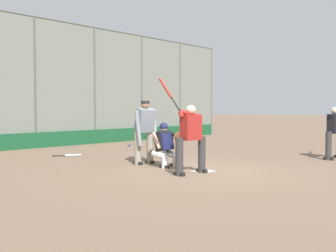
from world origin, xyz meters
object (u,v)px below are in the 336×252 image
Objects in this scene: catcher_behind_plate at (166,144)px; spare_bat_by_padding at (71,155)px; batter_at_plate at (190,136)px; equipment_bag_dugout_side at (160,137)px; spare_bat_near_backstop at (129,146)px; umpire_home at (145,130)px; batter_on_deck at (335,131)px.

catcher_behind_plate is 1.43× the size of spare_bat_by_padding.
spare_bat_by_padding is (0.05, -4.83, -0.82)m from batter_at_plate.
spare_bat_by_padding is at bearing 21.63° from equipment_bag_dugout_side.
spare_bat_near_backstop is at bearing 24.45° from equipment_bag_dugout_side.
spare_bat_by_padding is at bearing -83.37° from batter_at_plate.
spare_bat_near_backstop is (-2.89, -4.81, -0.55)m from catcher_behind_plate.
catcher_behind_plate is 5.64m from spare_bat_near_backstop.
umpire_home is at bearing -84.26° from catcher_behind_plate.
catcher_behind_plate is at bearing 15.97° from spare_bat_near_backstop.
catcher_behind_plate is 0.86× the size of equipment_bag_dugout_side.
batter_at_plate reaches higher than catcher_behind_plate.
batter_on_deck is at bearing -23.18° from spare_bat_by_padding.
batter_at_plate is at bearing 168.88° from batter_on_deck.
equipment_bag_dugout_side is at bearing 49.31° from spare_bat_by_padding.
batter_at_plate is at bearing 86.10° from umpire_home.
batter_at_plate is at bearing -61.69° from spare_bat_by_padding.
umpire_home is 0.80× the size of batter_on_deck.
spare_bat_by_padding is at bearing -24.12° from spare_bat_near_backstop.
umpire_home reaches higher than spare_bat_by_padding.
umpire_home is 3.09m from spare_bat_by_padding.
catcher_behind_plate reaches higher than equipment_bag_dugout_side.
catcher_behind_plate is at bearing 45.85° from equipment_bag_dugout_side.
spare_bat_near_backstop is 3.56m from spare_bat_by_padding.
batter_at_plate is 5.15m from batter_on_deck.
batter_on_deck is 3.25× the size of spare_bat_near_backstop.
spare_bat_near_backstop is 0.83× the size of spare_bat_by_padding.
batter_at_plate reaches higher than umpire_home.
batter_at_plate is at bearing 72.50° from catcher_behind_plate.
catcher_behind_plate is 3.73m from spare_bat_by_padding.
spare_bat_near_backstop and spare_bat_by_padding have the same top height.
umpire_home is 8.28m from equipment_bag_dugout_side.
batter_on_deck is at bearing 80.18° from equipment_bag_dugout_side.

